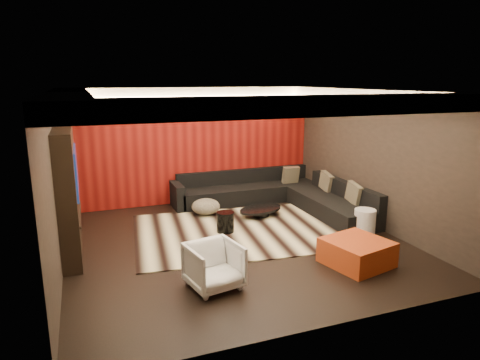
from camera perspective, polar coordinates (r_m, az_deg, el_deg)
name	(u,v)px	position (r m, az deg, el deg)	size (l,w,h in m)	color
floor	(236,243)	(8.08, -0.51, -8.44)	(6.00, 6.00, 0.02)	black
ceiling	(236,89)	(7.50, -0.55, 11.99)	(6.00, 6.00, 0.02)	silver
wall_back	(194,146)	(10.50, -6.17, 4.58)	(6.00, 0.02, 2.80)	black
wall_left	(54,184)	(7.24, -23.53, -0.45)	(0.02, 6.00, 2.80)	black
wall_right	(375,159)	(9.12, 17.55, 2.70)	(0.02, 6.00, 2.80)	black
red_feature_wall	(194,146)	(10.46, -6.12, 4.54)	(5.98, 0.05, 2.78)	#6B0C0A
soffit_back	(196,92)	(10.08, -5.91, 11.59)	(6.00, 0.60, 0.22)	silver
soffit_front	(316,105)	(5.06, 10.11, 9.76)	(6.00, 0.60, 0.22)	silver
soffit_left	(68,99)	(7.06, -21.96, 9.98)	(0.60, 4.80, 0.22)	silver
soffit_right	(367,95)	(8.80, 16.52, 10.87)	(0.60, 4.80, 0.22)	silver
cove_back	(200,97)	(9.76, -5.38, 11.01)	(4.80, 0.08, 0.04)	#FFD899
cove_front	(302,111)	(5.36, 8.21, 9.06)	(4.80, 0.08, 0.04)	#FFD899
cove_left	(92,105)	(7.06, -19.11, 9.48)	(0.08, 4.80, 0.04)	#FFD899
cove_right	(351,100)	(8.61, 14.64, 10.34)	(0.08, 4.80, 0.04)	#FFD899
tv_surround	(68,192)	(7.88, -21.98, -1.50)	(0.30, 2.00, 2.20)	black
tv_screen	(76,171)	(7.80, -21.03, 1.08)	(0.04, 1.30, 0.80)	black
tv_shelf	(80,213)	(7.99, -20.59, -4.18)	(0.04, 1.60, 0.04)	black
rug	(236,231)	(8.64, -0.49, -6.81)	(4.00, 3.00, 0.02)	beige
coffee_table	(261,212)	(9.52, 2.75, -4.27)	(1.05, 1.05, 0.18)	black
drum_stool	(225,222)	(8.51, -1.97, -5.61)	(0.35, 0.35, 0.41)	black
striped_pouf	(206,207)	(9.63, -4.59, -3.55)	(0.64, 0.64, 0.35)	#B8AC8E
white_side_table	(365,222)	(8.73, 16.29, -5.43)	(0.41, 0.41, 0.52)	silver
orange_ottoman	(357,252)	(7.38, 15.31, -9.29)	(0.93, 0.93, 0.42)	#A14814
armchair	(214,266)	(6.35, -3.48, -11.37)	(0.72, 0.74, 0.67)	silver
sectional_sofa	(278,196)	(10.26, 5.04, -2.10)	(3.65, 3.50, 0.75)	black
throw_pillows	(322,183)	(10.17, 10.86, -0.36)	(0.72, 2.43, 0.50)	tan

